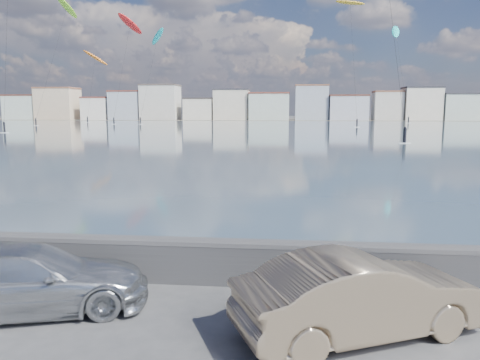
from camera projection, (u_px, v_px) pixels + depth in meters
name	position (u px, v px, depth m)	size (l,w,h in m)	color
ground	(158.00, 340.00, 8.03)	(700.00, 700.00, 0.00)	#333335
bay_water	(279.00, 129.00, 98.04)	(500.00, 177.00, 0.00)	#3A4B5E
far_shore_strip	(284.00, 119.00, 204.77)	(500.00, 60.00, 0.00)	#4C473D
seawall	(190.00, 258.00, 10.60)	(400.00, 0.36, 1.08)	#28282B
far_buildings	(287.00, 105.00, 189.98)	(240.79, 13.26, 14.60)	#B7C6BC
car_silver	(31.00, 279.00, 9.08)	(1.82, 4.48, 1.30)	#AFB2B6
car_champagne	(360.00, 296.00, 8.10)	(1.53, 4.40, 1.45)	tan
kitesurfer_0	(350.00, 5.00, 113.31)	(8.03, 10.17, 30.34)	#BF8C19
kitesurfer_7	(396.00, 33.00, 152.31)	(5.34, 16.21, 32.45)	#19BFBF
kitesurfer_10	(67.00, 8.00, 131.10)	(5.24, 21.03, 35.60)	#8CD826
kitesurfer_13	(130.00, 25.00, 141.39)	(6.72, 17.77, 32.78)	red
kitesurfer_14	(157.00, 38.00, 142.03)	(6.71, 17.16, 28.93)	#19BFBF
kitesurfer_15	(95.00, 58.00, 163.16)	(9.45, 17.16, 25.45)	orange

